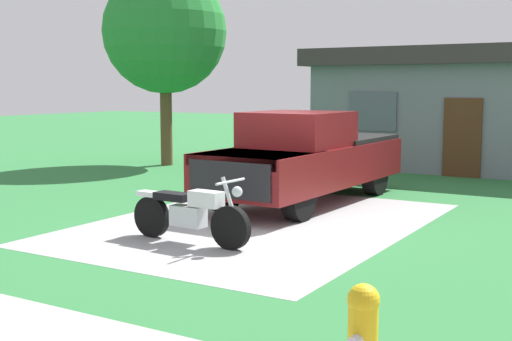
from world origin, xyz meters
TOP-DOWN VIEW (x-y plane):
  - ground_plane at (0.00, 0.00)m, footprint 80.00×80.00m
  - driveway_pad at (0.00, 0.00)m, footprint 5.17×7.19m
  - motorcycle at (-0.14, -1.87)m, footprint 2.21×0.70m
  - pickup_truck at (-0.25, 2.39)m, footprint 2.18×5.69m
  - fire_hydrant at (4.06, -5.30)m, footprint 0.32×0.40m
  - shade_tree at (-6.97, 6.22)m, footprint 3.72×3.72m
  - neighbor_house at (1.53, 10.54)m, footprint 9.60×5.60m

SIDE VIEW (x-z plane):
  - ground_plane at x=0.00m, z-range 0.00..0.00m
  - driveway_pad at x=0.00m, z-range 0.00..0.01m
  - fire_hydrant at x=4.06m, z-range -0.01..0.86m
  - motorcycle at x=-0.14m, z-range -0.07..1.02m
  - pickup_truck at x=-0.25m, z-range 0.00..1.90m
  - neighbor_house at x=1.53m, z-range 0.04..3.54m
  - shade_tree at x=-6.97m, z-range 1.07..6.98m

